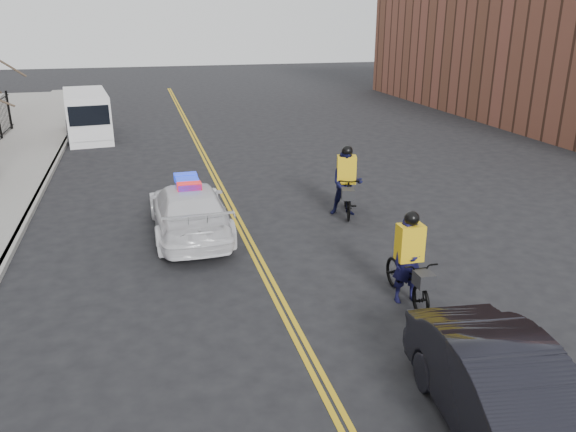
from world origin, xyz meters
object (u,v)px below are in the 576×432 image
at_px(dark_sedan, 509,400).
at_px(cargo_van, 87,116).
at_px(cyclist_near, 408,271).
at_px(cyclist_far, 346,188).
at_px(police_cruiser, 189,209).

height_order(dark_sedan, cargo_van, cargo_van).
xyz_separation_m(cyclist_near, cyclist_far, (0.66, 5.48, 0.14)).
bearing_deg(cargo_van, dark_sedan, -79.74).
bearing_deg(dark_sedan, cyclist_far, 89.29).
height_order(police_cruiser, cyclist_near, cyclist_near).
bearing_deg(cargo_van, cyclist_far, -65.60).
relative_size(police_cruiser, cargo_van, 0.90).
height_order(cyclist_near, cyclist_far, cyclist_far).
bearing_deg(dark_sedan, police_cruiser, 117.08).
distance_m(police_cruiser, dark_sedan, 9.88).
bearing_deg(cyclist_near, police_cruiser, 129.76).
height_order(police_cruiser, dark_sedan, police_cruiser).
bearing_deg(police_cruiser, cyclist_near, 127.91).
height_order(dark_sedan, cyclist_near, cyclist_near).
bearing_deg(cyclist_far, cargo_van, 137.10).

